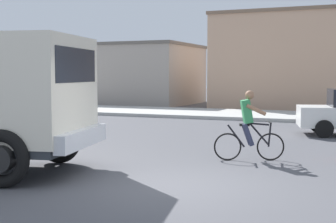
{
  "coord_description": "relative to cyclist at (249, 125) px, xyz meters",
  "views": [
    {
      "loc": [
        3.48,
        -8.31,
        2.11
      ],
      "look_at": [
        -1.06,
        2.5,
        1.2
      ],
      "focal_mm": 51.4,
      "sensor_mm": 36.0,
      "label": 1
    }
  ],
  "objects": [
    {
      "name": "building_corner_left",
      "position": [
        -12.61,
        19.71,
        1.25
      ],
      "size": [
        7.75,
        7.51,
        4.23
      ],
      "color": "#9E9389",
      "rests_on": "ground"
    },
    {
      "name": "sidewalk_far",
      "position": [
        -0.79,
        12.29,
        -0.78
      ],
      "size": [
        80.0,
        5.0,
        0.16
      ],
      "primitive_type": "cube",
      "color": "#ADADA8",
      "rests_on": "ground"
    },
    {
      "name": "ground_plane",
      "position": [
        -0.79,
        -3.19,
        -0.86
      ],
      "size": [
        120.0,
        120.0,
        0.0
      ],
      "primitive_type": "plane",
      "color": "#4C4C51"
    },
    {
      "name": "cyclist",
      "position": [
        0.0,
        0.0,
        0.0
      ],
      "size": [
        1.61,
        0.77,
        1.72
      ],
      "color": "black",
      "rests_on": "ground"
    },
    {
      "name": "building_mid_block",
      "position": [
        -2.53,
        20.02,
        2.09
      ],
      "size": [
        7.98,
        7.42,
        5.89
      ],
      "color": "tan",
      "rests_on": "ground"
    }
  ]
}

